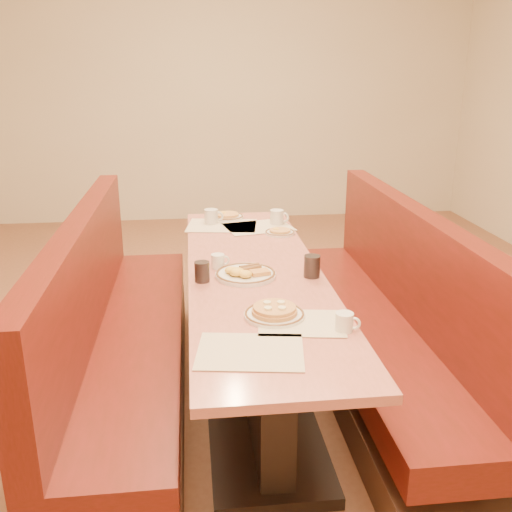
{
  "coord_description": "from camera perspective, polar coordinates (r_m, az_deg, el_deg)",
  "views": [
    {
      "loc": [
        -0.32,
        -2.82,
        1.78
      ],
      "look_at": [
        0.0,
        -0.06,
        0.85
      ],
      "focal_mm": 40.0,
      "sensor_mm": 36.0,
      "label": 1
    }
  ],
  "objects": [
    {
      "name": "extra_plate_mid",
      "position": [
        3.67,
        2.4,
        2.42
      ],
      "size": [
        0.19,
        0.19,
        0.04
      ],
      "rotation": [
        0.0,
        0.0,
        0.1
      ],
      "color": "silver",
      "rests_on": "diner_table"
    },
    {
      "name": "room_envelope",
      "position": [
        2.84,
        -0.14,
        21.57
      ],
      "size": [
        6.04,
        8.04,
        2.82
      ],
      "color": "beige",
      "rests_on": "ground"
    },
    {
      "name": "eggs_plate",
      "position": [
        2.92,
        -1.09,
        -1.77
      ],
      "size": [
        0.31,
        0.31,
        0.06
      ],
      "rotation": [
        0.0,
        0.0,
        0.24
      ],
      "color": "silver",
      "rests_on": "diner_table"
    },
    {
      "name": "soda_tumbler_mid",
      "position": [
        2.92,
        5.62,
        -1.03
      ],
      "size": [
        0.08,
        0.08,
        0.11
      ],
      "color": "black",
      "rests_on": "diner_table"
    },
    {
      "name": "coffee_mug_a",
      "position": [
        2.36,
        8.9,
        -6.52
      ],
      "size": [
        0.1,
        0.07,
        0.08
      ],
      "rotation": [
        0.0,
        0.0,
        -0.42
      ],
      "color": "silver",
      "rests_on": "diner_table"
    },
    {
      "name": "booth_left",
      "position": [
        3.18,
        -13.5,
        -8.54
      ],
      "size": [
        0.55,
        2.5,
        1.05
      ],
      "color": "#4C3326",
      "rests_on": "ground"
    },
    {
      "name": "placemat_near_right",
      "position": [
        2.42,
        4.55,
        -6.68
      ],
      "size": [
        0.39,
        0.32,
        0.0
      ],
      "primitive_type": "cube",
      "rotation": [
        0.0,
        0.0,
        -0.15
      ],
      "color": "beige",
      "rests_on": "diner_table"
    },
    {
      "name": "extra_plate_far",
      "position": [
        4.05,
        -2.91,
        4.0
      ],
      "size": [
        0.23,
        0.23,
        0.05
      ],
      "rotation": [
        0.0,
        0.0,
        -0.15
      ],
      "color": "silver",
      "rests_on": "diner_table"
    },
    {
      "name": "booth_right",
      "position": [
        3.33,
        12.62,
        -7.23
      ],
      "size": [
        0.55,
        2.5,
        1.05
      ],
      "color": "#4C3326",
      "rests_on": "ground"
    },
    {
      "name": "diner_table",
      "position": [
        3.16,
        -0.12,
        -7.87
      ],
      "size": [
        0.7,
        2.5,
        0.75
      ],
      "color": "black",
      "rests_on": "ground"
    },
    {
      "name": "placemat_far_right",
      "position": [
        3.82,
        0.24,
        2.93
      ],
      "size": [
        0.49,
        0.41,
        0.0
      ],
      "primitive_type": "cube",
      "rotation": [
        0.0,
        0.0,
        0.22
      ],
      "color": "beige",
      "rests_on": "diner_table"
    },
    {
      "name": "placemat_near_left",
      "position": [
        2.19,
        -0.58,
        -9.51
      ],
      "size": [
        0.44,
        0.36,
        0.0
      ],
      "primitive_type": "cube",
      "rotation": [
        0.0,
        0.0,
        -0.15
      ],
      "color": "beige",
      "rests_on": "diner_table"
    },
    {
      "name": "pancake_plate",
      "position": [
        2.47,
        1.86,
        -5.67
      ],
      "size": [
        0.26,
        0.26,
        0.06
      ],
      "rotation": [
        0.0,
        0.0,
        0.27
      ],
      "color": "silver",
      "rests_on": "diner_table"
    },
    {
      "name": "placemat_far_left",
      "position": [
        3.86,
        -3.42,
        3.07
      ],
      "size": [
        0.5,
        0.41,
        0.0
      ],
      "primitive_type": "cube",
      "rotation": [
        0.0,
        0.0,
        -0.15
      ],
      "color": "beige",
      "rests_on": "diner_table"
    },
    {
      "name": "coffee_mug_d",
      "position": [
        3.92,
        -4.45,
        3.98
      ],
      "size": [
        0.13,
        0.09,
        0.1
      ],
      "rotation": [
        0.0,
        0.0,
        -0.09
      ],
      "color": "silver",
      "rests_on": "diner_table"
    },
    {
      "name": "coffee_mug_b",
      "position": [
        3.05,
        -3.78,
        -0.5
      ],
      "size": [
        0.1,
        0.07,
        0.08
      ],
      "rotation": [
        0.0,
        0.0,
        0.19
      ],
      "color": "silver",
      "rests_on": "diner_table"
    },
    {
      "name": "coffee_mug_c",
      "position": [
        3.89,
        2.16,
        3.92
      ],
      "size": [
        0.13,
        0.09,
        0.1
      ],
      "rotation": [
        0.0,
        0.0,
        -0.34
      ],
      "color": "silver",
      "rests_on": "diner_table"
    },
    {
      "name": "soda_tumbler_near",
      "position": [
        2.86,
        -5.41,
        -1.58
      ],
      "size": [
        0.08,
        0.08,
        0.1
      ],
      "color": "black",
      "rests_on": "diner_table"
    },
    {
      "name": "ground",
      "position": [
        3.35,
        -0.12,
        -13.62
      ],
      "size": [
        8.0,
        8.0,
        0.0
      ],
      "primitive_type": "plane",
      "color": "#9E6647",
      "rests_on": "ground"
    }
  ]
}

